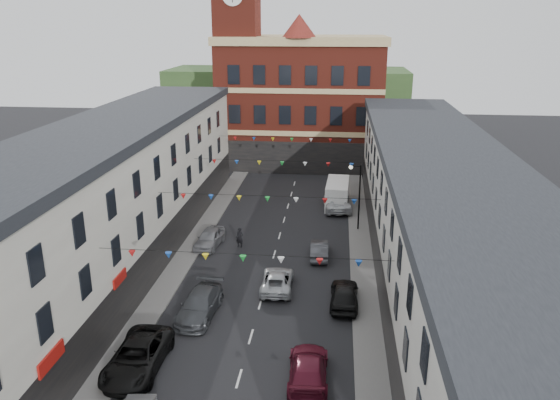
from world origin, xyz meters
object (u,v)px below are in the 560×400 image
at_px(car_right_c, 308,369).
at_px(pedestrian, 240,238).
at_px(street_lamp, 357,188).
at_px(car_right_d, 344,294).
at_px(car_left_c, 138,356).
at_px(white_van, 337,194).
at_px(car_left_d, 199,305).
at_px(car_left_e, 210,238).
at_px(car_right_f, 337,202).
at_px(moving_car, 277,280).
at_px(car_right_e, 319,249).

relative_size(car_right_c, pedestrian, 3.00).
distance_m(street_lamp, car_right_d, 13.98).
xyz_separation_m(car_left_c, white_van, (10.40, 28.52, 0.45)).
bearing_deg(car_left_d, car_right_c, -35.67).
relative_size(car_left_d, car_right_d, 1.15).
xyz_separation_m(car_left_e, car_right_f, (10.43, 10.39, 0.02)).
distance_m(car_right_c, car_right_f, 27.34).
xyz_separation_m(car_right_d, white_van, (-0.60, 20.36, 0.47)).
relative_size(car_right_d, moving_car, 0.98).
bearing_deg(car_left_d, street_lamp, 61.09).
height_order(car_left_c, car_left_e, car_left_c).
bearing_deg(car_right_f, car_left_d, 63.80).
relative_size(car_left_c, car_right_d, 1.25).
relative_size(car_right_e, white_van, 0.71).
xyz_separation_m(street_lamp, car_right_d, (-1.05, -13.59, -3.13)).
height_order(car_left_d, car_right_d, car_right_d).
bearing_deg(car_left_e, car_right_e, -1.75).
bearing_deg(car_right_c, moving_car, -76.40).
xyz_separation_m(street_lamp, car_left_c, (-12.05, -21.75, -3.12)).
distance_m(car_right_d, car_right_e, 7.69).
bearing_deg(moving_car, car_right_c, 103.55).
xyz_separation_m(car_left_c, moving_car, (6.38, 9.98, -0.15)).
bearing_deg(moving_car, car_right_d, 156.86).
xyz_separation_m(moving_car, white_van, (4.02, 18.54, 0.60)).
bearing_deg(car_right_d, car_right_f, -87.42).
height_order(car_left_c, white_van, white_van).
xyz_separation_m(street_lamp, white_van, (-1.65, 6.77, -2.67)).
bearing_deg(car_left_e, car_right_d, -32.24).
height_order(car_right_e, moving_car, car_right_e).
bearing_deg(car_left_c, white_van, 70.46).
bearing_deg(pedestrian, white_van, 69.12).
bearing_deg(car_right_e, car_left_c, 58.33).
bearing_deg(car_left_e, car_left_d, -74.08).
distance_m(car_left_c, car_left_e, 16.88).
xyz_separation_m(car_left_c, car_right_e, (9.10, 15.61, -0.13)).
height_order(street_lamp, car_left_c, street_lamp).
relative_size(car_right_e, moving_car, 0.86).
distance_m(car_right_d, moving_car, 4.96).
xyz_separation_m(white_van, pedestrian, (-7.90, -11.57, -0.40)).
xyz_separation_m(car_left_c, car_left_e, (0.00, 16.87, -0.06)).
relative_size(car_left_c, pedestrian, 3.40).
distance_m(car_right_c, moving_car, 10.39).
bearing_deg(car_right_d, pedestrian, -45.08).
xyz_separation_m(car_right_c, moving_car, (-2.72, 10.02, -0.08)).
bearing_deg(car_right_d, car_left_e, -37.50).
distance_m(car_left_e, white_van, 15.62).
bearing_deg(car_right_c, car_left_e, -63.29).
bearing_deg(moving_car, car_right_f, -104.80).
distance_m(car_right_c, white_van, 28.59).
distance_m(car_left_d, car_left_e, 11.18).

